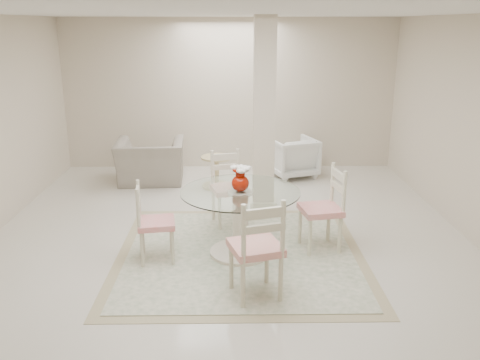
{
  "coord_description": "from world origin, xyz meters",
  "views": [
    {
      "loc": [
        0.06,
        -5.76,
        2.58
      ],
      "look_at": [
        0.14,
        -0.14,
        0.85
      ],
      "focal_mm": 38.0,
      "sensor_mm": 36.0,
      "label": 1
    }
  ],
  "objects_px": {
    "dining_chair_north": "(228,182)",
    "dining_chair_south": "(258,242)",
    "dining_chair_west": "(150,217)",
    "dining_table": "(240,223)",
    "red_vase": "(241,178)",
    "dining_chair_east": "(327,203)",
    "recliner_taupe": "(151,162)",
    "column": "(264,116)",
    "armchair_white": "(293,157)",
    "side_table": "(217,173)"
  },
  "relations": [
    {
      "from": "dining_chair_south",
      "to": "red_vase",
      "type": "bearing_deg",
      "value": -98.22
    },
    {
      "from": "side_table",
      "to": "column",
      "type": "bearing_deg",
      "value": -52.17
    },
    {
      "from": "column",
      "to": "red_vase",
      "type": "distance_m",
      "value": 1.73
    },
    {
      "from": "recliner_taupe",
      "to": "dining_chair_south",
      "type": "bearing_deg",
      "value": 109.49
    },
    {
      "from": "dining_chair_north",
      "to": "dining_chair_south",
      "type": "relative_size",
      "value": 0.93
    },
    {
      "from": "red_vase",
      "to": "dining_chair_east",
      "type": "distance_m",
      "value": 1.08
    },
    {
      "from": "column",
      "to": "dining_table",
      "type": "relative_size",
      "value": 2.0
    },
    {
      "from": "dining_chair_west",
      "to": "dining_chair_south",
      "type": "bearing_deg",
      "value": -135.77
    },
    {
      "from": "dining_chair_north",
      "to": "dining_chair_south",
      "type": "height_order",
      "value": "dining_chair_south"
    },
    {
      "from": "dining_chair_east",
      "to": "armchair_white",
      "type": "relative_size",
      "value": 1.48
    },
    {
      "from": "dining_table",
      "to": "dining_chair_north",
      "type": "height_order",
      "value": "dining_chair_north"
    },
    {
      "from": "column",
      "to": "side_table",
      "type": "bearing_deg",
      "value": 127.83
    },
    {
      "from": "dining_chair_east",
      "to": "dining_chair_north",
      "type": "distance_m",
      "value": 1.45
    },
    {
      "from": "column",
      "to": "recliner_taupe",
      "type": "bearing_deg",
      "value": 146.27
    },
    {
      "from": "column",
      "to": "dining_chair_west",
      "type": "xyz_separation_m",
      "value": [
        -1.36,
        -1.79,
        -0.82
      ]
    },
    {
      "from": "column",
      "to": "armchair_white",
      "type": "bearing_deg",
      "value": 68.53
    },
    {
      "from": "dining_table",
      "to": "recliner_taupe",
      "type": "xyz_separation_m",
      "value": [
        -1.47,
        2.86,
        -0.04
      ]
    },
    {
      "from": "dining_chair_west",
      "to": "dining_chair_south",
      "type": "xyz_separation_m",
      "value": [
        1.16,
        -0.87,
        0.08
      ]
    },
    {
      "from": "column",
      "to": "recliner_taupe",
      "type": "distance_m",
      "value": 2.41
    },
    {
      "from": "red_vase",
      "to": "side_table",
      "type": "height_order",
      "value": "red_vase"
    },
    {
      "from": "dining_chair_east",
      "to": "recliner_taupe",
      "type": "distance_m",
      "value": 3.69
    },
    {
      "from": "red_vase",
      "to": "armchair_white",
      "type": "distance_m",
      "value": 3.39
    },
    {
      "from": "red_vase",
      "to": "recliner_taupe",
      "type": "distance_m",
      "value": 3.27
    },
    {
      "from": "dining_chair_east",
      "to": "dining_chair_south",
      "type": "xyz_separation_m",
      "value": [
        -0.86,
        -1.16,
        0.02
      ]
    },
    {
      "from": "dining_chair_north",
      "to": "dining_chair_west",
      "type": "height_order",
      "value": "dining_chair_north"
    },
    {
      "from": "column",
      "to": "armchair_white",
      "type": "distance_m",
      "value": 1.95
    },
    {
      "from": "dining_chair_south",
      "to": "recliner_taupe",
      "type": "bearing_deg",
      "value": -84.0
    },
    {
      "from": "column",
      "to": "dining_chair_east",
      "type": "distance_m",
      "value": 1.8
    },
    {
      "from": "dining_chair_west",
      "to": "recliner_taupe",
      "type": "relative_size",
      "value": 0.91
    },
    {
      "from": "column",
      "to": "dining_table",
      "type": "bearing_deg",
      "value": -102.29
    },
    {
      "from": "dining_table",
      "to": "dining_chair_east",
      "type": "relative_size",
      "value": 1.21
    },
    {
      "from": "dining_chair_west",
      "to": "recliner_taupe",
      "type": "xyz_separation_m",
      "value": [
        -0.47,
        3.01,
        -0.17
      ]
    },
    {
      "from": "column",
      "to": "dining_table",
      "type": "xyz_separation_m",
      "value": [
        -0.36,
        -1.64,
        -0.95
      ]
    },
    {
      "from": "red_vase",
      "to": "dining_chair_east",
      "type": "relative_size",
      "value": 0.27
    },
    {
      "from": "dining_table",
      "to": "red_vase",
      "type": "height_order",
      "value": "red_vase"
    },
    {
      "from": "red_vase",
      "to": "dining_chair_east",
      "type": "bearing_deg",
      "value": 8.43
    },
    {
      "from": "dining_chair_south",
      "to": "dining_chair_east",
      "type": "bearing_deg",
      "value": -143.21
    },
    {
      "from": "dining_chair_east",
      "to": "side_table",
      "type": "height_order",
      "value": "dining_chair_east"
    },
    {
      "from": "dining_chair_east",
      "to": "recliner_taupe",
      "type": "relative_size",
      "value": 1.0
    },
    {
      "from": "dining_table",
      "to": "dining_chair_north",
      "type": "distance_m",
      "value": 1.03
    },
    {
      "from": "column",
      "to": "dining_table",
      "type": "distance_m",
      "value": 1.93
    },
    {
      "from": "dining_chair_east",
      "to": "dining_chair_west",
      "type": "xyz_separation_m",
      "value": [
        -2.02,
        -0.29,
        -0.06
      ]
    },
    {
      "from": "dining_chair_north",
      "to": "side_table",
      "type": "distance_m",
      "value": 1.58
    },
    {
      "from": "dining_table",
      "to": "dining_chair_south",
      "type": "height_order",
      "value": "dining_chair_south"
    },
    {
      "from": "red_vase",
      "to": "dining_chair_north",
      "type": "bearing_deg",
      "value": 98.78
    },
    {
      "from": "dining_chair_north",
      "to": "dining_chair_west",
      "type": "bearing_deg",
      "value": -141.82
    },
    {
      "from": "dining_chair_north",
      "to": "armchair_white",
      "type": "height_order",
      "value": "dining_chair_north"
    },
    {
      "from": "dining_chair_north",
      "to": "recliner_taupe",
      "type": "height_order",
      "value": "dining_chair_north"
    },
    {
      "from": "dining_chair_north",
      "to": "dining_chair_south",
      "type": "distance_m",
      "value": 2.04
    },
    {
      "from": "dining_table",
      "to": "recliner_taupe",
      "type": "height_order",
      "value": "dining_table"
    }
  ]
}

